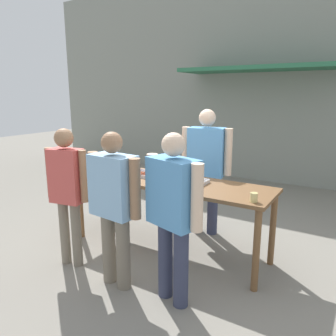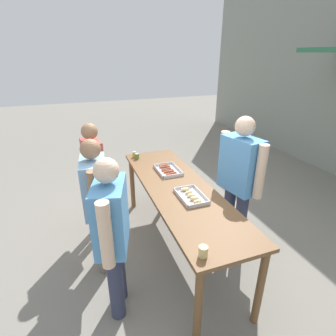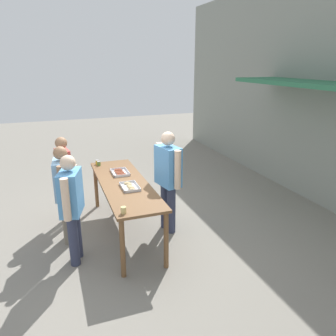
{
  "view_description": "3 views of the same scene",
  "coord_description": "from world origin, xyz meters",
  "px_view_note": "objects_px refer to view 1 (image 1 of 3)",
  "views": [
    {
      "loc": [
        2.0,
        -3.24,
        1.93
      ],
      "look_at": [
        0.0,
        0.0,
        1.05
      ],
      "focal_mm": 35.0,
      "sensor_mm": 36.0,
      "label": 1
    },
    {
      "loc": [
        2.52,
        -1.05,
        2.34
      ],
      "look_at": [
        -0.46,
        0.04,
        0.95
      ],
      "focal_mm": 28.0,
      "sensor_mm": 36.0,
      "label": 2
    },
    {
      "loc": [
        4.95,
        -1.03,
        2.79
      ],
      "look_at": [
        0.17,
        0.71,
        1.12
      ],
      "focal_mm": 35.0,
      "sensor_mm": 36.0,
      "label": 3
    }
  ],
  "objects_px": {
    "person_server_behind_table": "(206,162)",
    "person_customer_with_cup": "(173,207)",
    "food_tray_sausages": "(139,174)",
    "beer_cup": "(254,197)",
    "food_tray_buns": "(190,181)",
    "person_customer_holding_hotdog": "(67,185)",
    "person_customer_waiting_in_line": "(114,199)",
    "condiment_jar_mustard": "(84,170)",
    "condiment_jar_ketchup": "(90,170)"
  },
  "relations": [
    {
      "from": "person_server_behind_table",
      "to": "person_customer_with_cup",
      "type": "xyz_separation_m",
      "value": [
        0.42,
        -1.57,
        -0.08
      ]
    },
    {
      "from": "food_tray_sausages",
      "to": "beer_cup",
      "type": "height_order",
      "value": "beer_cup"
    },
    {
      "from": "food_tray_buns",
      "to": "person_customer_holding_hotdog",
      "type": "xyz_separation_m",
      "value": [
        -1.03,
        -0.93,
        0.02
      ]
    },
    {
      "from": "food_tray_buns",
      "to": "person_customer_holding_hotdog",
      "type": "height_order",
      "value": "person_customer_holding_hotdog"
    },
    {
      "from": "person_server_behind_table",
      "to": "person_customer_waiting_in_line",
      "type": "bearing_deg",
      "value": -108.67
    },
    {
      "from": "food_tray_buns",
      "to": "beer_cup",
      "type": "relative_size",
      "value": 4.5
    },
    {
      "from": "beer_cup",
      "to": "person_customer_with_cup",
      "type": "relative_size",
      "value": 0.06
    },
    {
      "from": "beer_cup",
      "to": "person_customer_holding_hotdog",
      "type": "distance_m",
      "value": 1.98
    },
    {
      "from": "person_server_behind_table",
      "to": "beer_cup",
      "type": "bearing_deg",
      "value": -56.45
    },
    {
      "from": "condiment_jar_mustard",
      "to": "condiment_jar_ketchup",
      "type": "height_order",
      "value": "same"
    },
    {
      "from": "condiment_jar_mustard",
      "to": "person_customer_holding_hotdog",
      "type": "bearing_deg",
      "value": -58.75
    },
    {
      "from": "beer_cup",
      "to": "person_customer_holding_hotdog",
      "type": "relative_size",
      "value": 0.06
    },
    {
      "from": "food_tray_sausages",
      "to": "beer_cup",
      "type": "distance_m",
      "value": 1.61
    },
    {
      "from": "food_tray_buns",
      "to": "beer_cup",
      "type": "xyz_separation_m",
      "value": [
        0.85,
        -0.29,
        0.03
      ]
    },
    {
      "from": "food_tray_sausages",
      "to": "food_tray_buns",
      "type": "distance_m",
      "value": 0.74
    },
    {
      "from": "condiment_jar_mustard",
      "to": "beer_cup",
      "type": "bearing_deg",
      "value": 0.13
    },
    {
      "from": "food_tray_sausages",
      "to": "person_customer_holding_hotdog",
      "type": "xyz_separation_m",
      "value": [
        -0.29,
        -0.92,
        0.02
      ]
    },
    {
      "from": "person_customer_with_cup",
      "to": "person_customer_waiting_in_line",
      "type": "height_order",
      "value": "person_customer_with_cup"
    },
    {
      "from": "person_customer_holding_hotdog",
      "to": "person_customer_waiting_in_line",
      "type": "bearing_deg",
      "value": 166.35
    },
    {
      "from": "food_tray_buns",
      "to": "person_server_behind_table",
      "type": "height_order",
      "value": "person_server_behind_table"
    },
    {
      "from": "person_customer_holding_hotdog",
      "to": "person_customer_waiting_in_line",
      "type": "distance_m",
      "value": 0.71
    },
    {
      "from": "beer_cup",
      "to": "food_tray_sausages",
      "type": "bearing_deg",
      "value": 169.72
    },
    {
      "from": "food_tray_sausages",
      "to": "person_customer_waiting_in_line",
      "type": "bearing_deg",
      "value": -66.79
    },
    {
      "from": "food_tray_sausages",
      "to": "person_customer_with_cup",
      "type": "xyz_separation_m",
      "value": [
        1.05,
        -0.9,
        0.02
      ]
    },
    {
      "from": "beer_cup",
      "to": "person_server_behind_table",
      "type": "relative_size",
      "value": 0.05
    },
    {
      "from": "food_tray_buns",
      "to": "person_customer_holding_hotdog",
      "type": "bearing_deg",
      "value": -138.02
    },
    {
      "from": "beer_cup",
      "to": "person_server_behind_table",
      "type": "distance_m",
      "value": 1.36
    },
    {
      "from": "condiment_jar_mustard",
      "to": "person_customer_with_cup",
      "type": "xyz_separation_m",
      "value": [
        1.72,
        -0.61,
        -0.01
      ]
    },
    {
      "from": "person_customer_holding_hotdog",
      "to": "beer_cup",
      "type": "bearing_deg",
      "value": -171.25
    },
    {
      "from": "person_customer_with_cup",
      "to": "condiment_jar_ketchup",
      "type": "bearing_deg",
      "value": -4.88
    },
    {
      "from": "food_tray_sausages",
      "to": "person_customer_with_cup",
      "type": "bearing_deg",
      "value": -40.68
    },
    {
      "from": "condiment_jar_mustard",
      "to": "beer_cup",
      "type": "distance_m",
      "value": 2.26
    },
    {
      "from": "person_server_behind_table",
      "to": "person_customer_waiting_in_line",
      "type": "height_order",
      "value": "person_server_behind_table"
    },
    {
      "from": "condiment_jar_ketchup",
      "to": "beer_cup",
      "type": "xyz_separation_m",
      "value": [
        2.17,
        -0.01,
        0.0
      ]
    },
    {
      "from": "condiment_jar_mustard",
      "to": "food_tray_sausages",
      "type": "bearing_deg",
      "value": 23.4
    },
    {
      "from": "condiment_jar_ketchup",
      "to": "person_server_behind_table",
      "type": "distance_m",
      "value": 1.54
    },
    {
      "from": "beer_cup",
      "to": "person_customer_holding_hotdog",
      "type": "height_order",
      "value": "person_customer_holding_hotdog"
    },
    {
      "from": "person_server_behind_table",
      "to": "person_customer_waiting_in_line",
      "type": "xyz_separation_m",
      "value": [
        -0.21,
        -1.64,
        -0.09
      ]
    },
    {
      "from": "beer_cup",
      "to": "person_customer_waiting_in_line",
      "type": "bearing_deg",
      "value": -149.77
    },
    {
      "from": "food_tray_sausages",
      "to": "condiment_jar_ketchup",
      "type": "height_order",
      "value": "condiment_jar_ketchup"
    },
    {
      "from": "beer_cup",
      "to": "person_customer_with_cup",
      "type": "height_order",
      "value": "person_customer_with_cup"
    },
    {
      "from": "person_customer_waiting_in_line",
      "to": "beer_cup",
      "type": "bearing_deg",
      "value": -144.46
    },
    {
      "from": "food_tray_sausages",
      "to": "person_customer_holding_hotdog",
      "type": "bearing_deg",
      "value": -107.6
    },
    {
      "from": "food_tray_sausages",
      "to": "beer_cup",
      "type": "bearing_deg",
      "value": -10.28
    },
    {
      "from": "food_tray_sausages",
      "to": "person_customer_waiting_in_line",
      "type": "distance_m",
      "value": 1.05
    },
    {
      "from": "condiment_jar_mustard",
      "to": "person_customer_with_cup",
      "type": "relative_size",
      "value": 0.05
    },
    {
      "from": "food_tray_sausages",
      "to": "condiment_jar_mustard",
      "type": "bearing_deg",
      "value": -156.6
    },
    {
      "from": "food_tray_sausages",
      "to": "person_server_behind_table",
      "type": "height_order",
      "value": "person_server_behind_table"
    },
    {
      "from": "condiment_jar_ketchup",
      "to": "person_customer_holding_hotdog",
      "type": "relative_size",
      "value": 0.05
    },
    {
      "from": "beer_cup",
      "to": "person_server_behind_table",
      "type": "bearing_deg",
      "value": 134.88
    }
  ]
}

